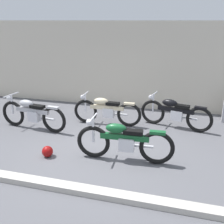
% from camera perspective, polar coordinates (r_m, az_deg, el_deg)
% --- Properties ---
extents(ground_plane, '(40.00, 40.00, 0.00)m').
position_cam_1_polar(ground_plane, '(6.61, -2.64, -8.39)').
color(ground_plane, '#56565B').
extents(building_wall, '(18.00, 0.30, 3.05)m').
position_cam_1_polar(building_wall, '(9.66, 4.29, 9.95)').
color(building_wall, beige).
rests_on(building_wall, ground_plane).
extents(curb_strip, '(18.00, 0.24, 0.12)m').
position_cam_1_polar(curb_strip, '(5.25, -8.53, -15.89)').
color(curb_strip, '#B7B2A8').
rests_on(curb_strip, ground_plane).
extents(helmet, '(0.26, 0.26, 0.26)m').
position_cam_1_polar(helmet, '(6.49, -13.69, -8.23)').
color(helmet, maroon).
rests_on(helmet, ground_plane).
extents(motorcycle_cream, '(2.11, 0.59, 0.95)m').
position_cam_1_polar(motorcycle_cream, '(8.08, -1.21, 0.38)').
color(motorcycle_cream, black).
rests_on(motorcycle_cream, ground_plane).
extents(motorcycle_silver, '(2.21, 0.62, 0.99)m').
position_cam_1_polar(motorcycle_silver, '(8.07, -16.77, -0.32)').
color(motorcycle_silver, black).
rests_on(motorcycle_silver, ground_plane).
extents(motorcycle_black, '(2.12, 0.75, 0.97)m').
position_cam_1_polar(motorcycle_black, '(8.04, 13.32, -0.17)').
color(motorcycle_black, black).
rests_on(motorcycle_black, ground_plane).
extents(motorcycle_green, '(2.23, 0.62, 1.00)m').
position_cam_1_polar(motorcycle_green, '(6.00, 2.50, -6.23)').
color(motorcycle_green, black).
rests_on(motorcycle_green, ground_plane).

